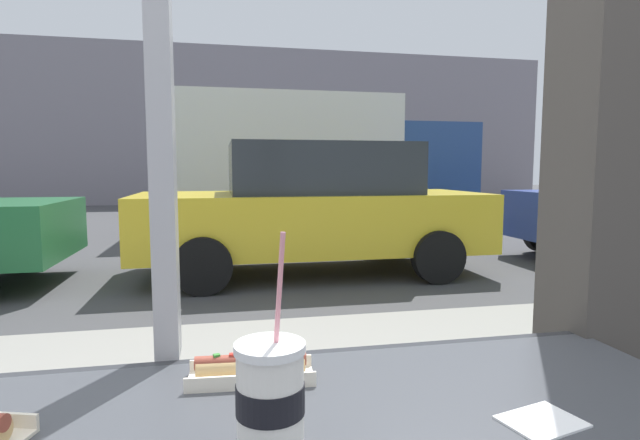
# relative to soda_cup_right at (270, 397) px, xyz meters

# --- Properties ---
(ground_plane) EXTENTS (60.00, 60.00, 0.00)m
(ground_plane) POSITION_rel_soda_cup_right_xyz_m (-0.18, 8.34, -1.05)
(ground_plane) COLOR #424244
(sidewalk_strip) EXTENTS (16.00, 2.80, 0.12)m
(sidewalk_strip) POSITION_rel_soda_cup_right_xyz_m (-0.18, 1.94, -0.99)
(sidewalk_strip) COLOR gray
(sidewalk_strip) RESTS_ON ground
(building_facade_far) EXTENTS (28.00, 1.20, 6.13)m
(building_facade_far) POSITION_rel_soda_cup_right_xyz_m (-0.18, 19.87, 2.02)
(building_facade_far) COLOR gray
(building_facade_far) RESTS_ON ground
(soda_cup_right) EXTENTS (0.10, 0.10, 0.32)m
(soda_cup_right) POSITION_rel_soda_cup_right_xyz_m (0.00, 0.00, 0.00)
(soda_cup_right) COLOR silver
(soda_cup_right) RESTS_ON window_counter
(hotdog_tray_far) EXTENTS (0.24, 0.11, 0.05)m
(hotdog_tray_far) POSITION_rel_soda_cup_right_xyz_m (-0.01, 0.25, -0.06)
(hotdog_tray_far) COLOR beige
(hotdog_tray_far) RESTS_ON window_counter
(napkin_wrapper) EXTENTS (0.14, 0.12, 0.00)m
(napkin_wrapper) POSITION_rel_soda_cup_right_xyz_m (0.43, -0.00, -0.08)
(napkin_wrapper) COLOR white
(napkin_wrapper) RESTS_ON window_counter
(parked_car_yellow) EXTENTS (4.42, 1.97, 1.69)m
(parked_car_yellow) POSITION_rel_soda_cup_right_xyz_m (1.16, 5.67, -0.18)
(parked_car_yellow) COLOR gold
(parked_car_yellow) RESTS_ON ground
(box_truck) EXTENTS (6.45, 2.44, 2.88)m
(box_truck) POSITION_rel_soda_cup_right_xyz_m (2.04, 9.99, 0.53)
(box_truck) COLOR silver
(box_truck) RESTS_ON ground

